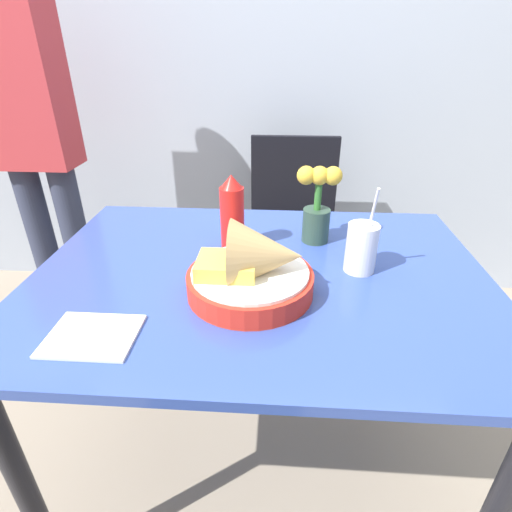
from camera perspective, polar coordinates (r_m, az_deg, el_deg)
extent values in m
plane|color=gray|center=(1.54, 0.46, -26.78)|extent=(12.00, 12.00, 0.00)
cube|color=#9EA8B7|center=(2.08, 2.85, 29.22)|extent=(7.00, 0.06, 2.60)
cube|color=#334C9E|center=(1.03, 0.61, -2.78)|extent=(1.16, 0.85, 0.02)
cylinder|color=black|center=(1.19, -30.18, -26.78)|extent=(0.05, 0.05, 0.72)
cylinder|color=black|center=(1.64, -17.24, -6.60)|extent=(0.05, 0.05, 0.72)
cylinder|color=black|center=(1.61, 20.31, -7.89)|extent=(0.05, 0.05, 0.72)
cylinder|color=black|center=(1.80, -0.83, -7.59)|extent=(0.03, 0.03, 0.41)
cylinder|color=black|center=(1.82, 10.68, -7.90)|extent=(0.03, 0.03, 0.41)
cylinder|color=black|center=(2.11, -0.05, -1.86)|extent=(0.03, 0.03, 0.41)
cylinder|color=black|center=(2.12, 9.73, -2.15)|extent=(0.03, 0.03, 0.41)
cube|color=black|center=(1.84, 5.16, 1.00)|extent=(0.40, 0.40, 0.02)
cube|color=black|center=(1.92, 5.40, 9.94)|extent=(0.40, 0.03, 0.46)
cylinder|color=red|center=(0.93, -0.84, -3.82)|extent=(0.29, 0.29, 0.05)
cylinder|color=white|center=(0.92, -0.85, -2.25)|extent=(0.27, 0.27, 0.01)
cone|color=tan|center=(0.89, 1.48, 0.13)|extent=(0.16, 0.16, 0.16)
cube|color=#E5C14C|center=(0.90, -4.21, -1.62)|extent=(0.13, 0.11, 0.04)
cylinder|color=red|center=(1.11, -3.41, 5.40)|extent=(0.07, 0.07, 0.18)
cone|color=red|center=(1.08, -3.57, 10.62)|extent=(0.06, 0.06, 0.04)
cylinder|color=silver|center=(1.04, 14.82, 1.10)|extent=(0.08, 0.08, 0.13)
cylinder|color=black|center=(1.04, 14.75, 0.60)|extent=(0.07, 0.07, 0.10)
cylinder|color=white|center=(1.01, 15.86, 3.93)|extent=(0.01, 0.08, 0.23)
cylinder|color=#2D4738|center=(1.18, 8.54, 4.37)|extent=(0.08, 0.08, 0.10)
cylinder|color=#33722D|center=(1.14, 8.87, 8.66)|extent=(0.02, 0.02, 0.09)
sphere|color=gold|center=(1.13, 9.08, 11.27)|extent=(0.05, 0.05, 0.05)
sphere|color=gold|center=(1.12, 7.19, 11.36)|extent=(0.05, 0.05, 0.05)
sphere|color=gold|center=(1.13, 10.95, 11.18)|extent=(0.05, 0.05, 0.05)
cube|color=white|center=(0.87, -22.32, -10.48)|extent=(0.18, 0.14, 0.01)
cylinder|color=#2D3347|center=(2.08, -27.81, 0.42)|extent=(0.11, 0.11, 0.82)
cylinder|color=#2D3347|center=(2.00, -23.88, 0.29)|extent=(0.11, 0.11, 0.82)
cube|color=#B23338|center=(1.85, -31.02, 21.26)|extent=(0.32, 0.18, 0.68)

